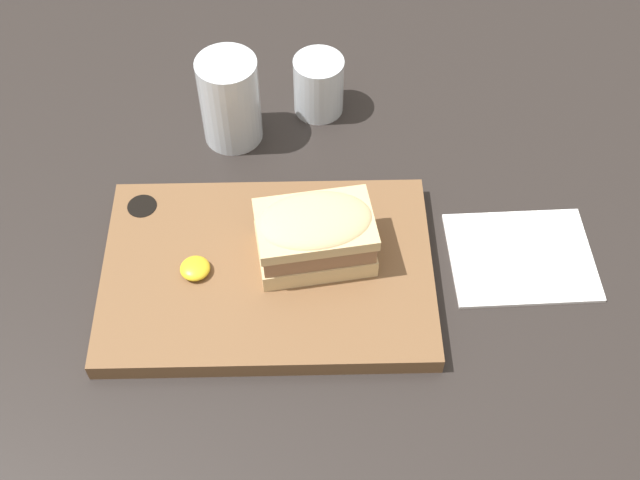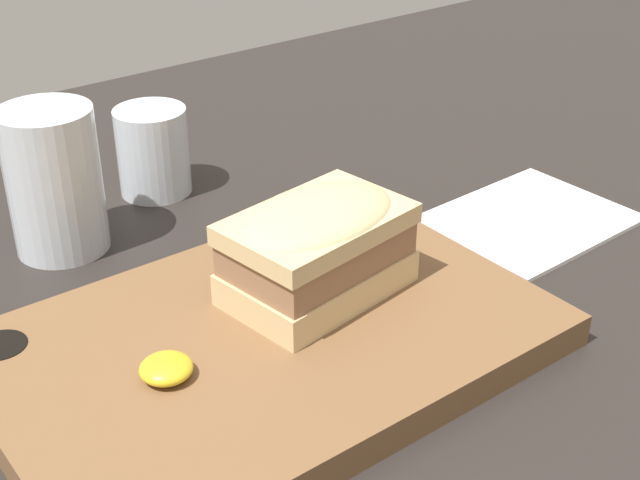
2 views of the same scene
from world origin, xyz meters
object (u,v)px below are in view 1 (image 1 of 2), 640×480
Objects in this scene: sandwich at (315,234)px; water_glass at (231,105)px; wine_glass at (319,88)px; napkin at (521,257)px; serving_board at (267,272)px.

water_glass reaches higher than sandwich.
napkin is (23.66, -26.05, -3.51)cm from wine_glass.
sandwich is 25.40cm from napkin.
sandwich is 0.81× the size of napkin.
wine_glass is 35.36cm from napkin.
napkin is (35.20, -21.16, -5.22)cm from water_glass.
water_glass is 1.50× the size of wine_glass.
napkin is at bearing 1.72° from sandwich.
water_glass is 0.72× the size of napkin.
wine_glass is at bearing 22.94° from water_glass.
sandwich is 26.94cm from wine_glass.
wine_glass is 0.48× the size of napkin.
serving_board is 2.69× the size of sandwich.
water_glass reaches higher than serving_board.
napkin is at bearing -47.75° from wine_glass.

